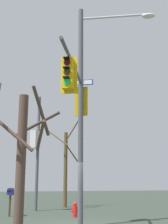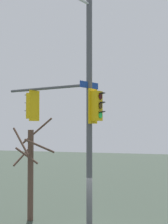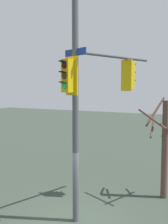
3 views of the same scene
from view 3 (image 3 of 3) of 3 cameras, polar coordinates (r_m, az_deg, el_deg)
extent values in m
plane|color=#313C32|center=(10.08, -2.04, -22.94)|extent=(80.00, 80.00, 0.00)
cylinder|color=#4C4F54|center=(9.07, -1.87, 5.23)|extent=(0.22, 0.22, 9.51)
cylinder|color=#4C4F54|center=(10.66, 6.86, 11.77)|extent=(1.54, 4.03, 0.12)
cube|color=gold|center=(11.29, 9.72, 7.80)|extent=(0.45, 0.42, 1.10)
cube|color=gold|center=(11.17, 9.15, 7.84)|extent=(0.53, 0.25, 1.30)
cylinder|color=#2F0403|center=(11.44, 10.29, 9.47)|extent=(0.21, 0.11, 0.22)
cube|color=black|center=(11.51, 10.54, 10.04)|extent=(0.26, 0.23, 0.06)
cylinder|color=#352504|center=(11.42, 10.26, 7.77)|extent=(0.21, 0.11, 0.22)
cube|color=black|center=(11.48, 10.51, 8.35)|extent=(0.26, 0.23, 0.06)
cylinder|color=#19D147|center=(11.41, 10.23, 6.06)|extent=(0.21, 0.11, 0.22)
cube|color=black|center=(11.47, 10.48, 6.65)|extent=(0.26, 0.23, 0.06)
cylinder|color=#4C4F54|center=(11.34, 9.77, 10.96)|extent=(0.04, 0.04, 0.15)
cube|color=gold|center=(8.86, -3.49, 7.80)|extent=(0.44, 0.40, 1.10)
cube|color=gold|center=(8.97, -2.67, 7.77)|extent=(0.54, 0.21, 1.30)
cylinder|color=#2F0403|center=(8.78, -4.33, 10.04)|extent=(0.22, 0.10, 0.22)
cube|color=black|center=(8.74, -4.72, 10.85)|extent=(0.25, 0.22, 0.06)
cylinder|color=#352504|center=(8.75, -4.31, 7.82)|extent=(0.22, 0.10, 0.22)
cube|color=black|center=(8.71, -4.70, 8.62)|extent=(0.25, 0.22, 0.06)
cylinder|color=#19D147|center=(8.75, -4.30, 5.60)|extent=(0.22, 0.10, 0.22)
cube|color=black|center=(8.70, -4.68, 6.39)|extent=(0.25, 0.22, 0.06)
cube|color=navy|center=(9.15, -1.89, 12.76)|extent=(1.03, 0.44, 0.24)
cube|color=white|center=(9.16, -1.81, 12.75)|extent=(0.93, 0.38, 0.18)
cylinder|color=brown|center=(11.92, 17.04, -7.79)|extent=(0.27, 0.27, 4.23)
cylinder|color=brown|center=(12.02, 15.13, 0.07)|extent=(0.65, 1.11, 1.26)
cylinder|color=brown|center=(11.13, 14.47, -1.42)|extent=(1.39, 0.96, 0.72)
cylinder|color=brown|center=(11.80, 14.62, -3.21)|extent=(0.19, 1.11, 0.77)
camera|label=1|loc=(20.42, 21.39, -3.48)|focal=47.75mm
camera|label=2|loc=(17.09, -46.96, 2.59)|focal=53.40mm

